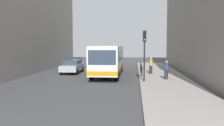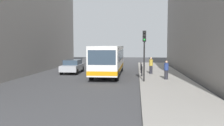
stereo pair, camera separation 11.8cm
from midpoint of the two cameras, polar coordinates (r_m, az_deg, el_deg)
The scene contains 11 objects.
ground_plane at distance 21.49m, azimuth -2.22°, elevation -4.02°, with size 80.00×80.00×0.00m, color #424244.
sidewalk at distance 21.44m, azimuth 12.26°, elevation -3.94°, with size 4.40×40.00×0.15m, color #9E9991.
building_left at distance 29.15m, azimuth -24.58°, elevation 11.21°, with size 7.00×32.00×13.63m, color gray.
bus at distance 24.86m, azimuth -0.89°, elevation 1.10°, with size 2.65×11.05×3.00m.
car_beside_bus at distance 26.98m, azimuth -9.49°, elevation -0.71°, with size 1.95×4.44×1.48m.
traffic_light at distance 19.60m, azimuth 7.51°, elevation 3.96°, with size 0.28×0.33×4.10m.
bollard_near at distance 22.91m, azimuth 6.94°, elevation -1.96°, with size 0.11×0.11×0.95m, color black.
bollard_mid at distance 25.63m, azimuth 6.79°, elevation -1.30°, with size 0.11×0.11×0.95m, color black.
bollard_far at distance 28.36m, azimuth 6.68°, elevation -0.77°, with size 0.11×0.11×0.95m, color black.
pedestrian_near_signal at distance 21.30m, azimuth 12.58°, elevation -1.63°, with size 0.38×0.38×1.61m.
pedestrian_mid_sidewalk at distance 25.10m, azimuth 9.04°, elevation -0.60°, with size 0.38×0.38×1.69m.
Camera 1 is at (2.83, -21.08, 3.09)m, focal length 38.65 mm.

